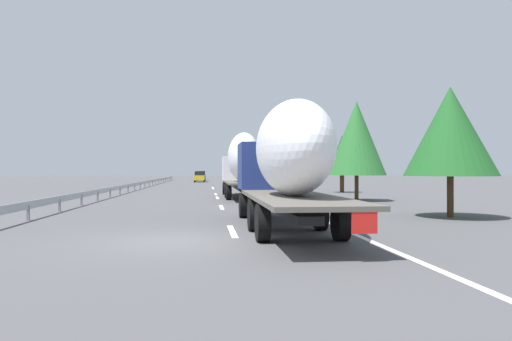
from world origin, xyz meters
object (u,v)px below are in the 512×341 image
object	(u,v)px
truck_lead	(242,162)
car_blue_sedan	(201,176)
truck_trailing	(286,160)
road_sign	(256,169)
car_yellow_coupe	(199,177)

from	to	relation	value
truck_lead	car_blue_sedan	size ratio (longest dim) A/B	2.98
truck_trailing	car_blue_sedan	bearing A→B (deg)	2.64
truck_lead	road_sign	xyz separation A→B (m)	(19.72, -3.10, -0.38)
road_sign	car_blue_sedan	bearing A→B (deg)	10.14
truck_lead	car_yellow_coupe	size ratio (longest dim) A/B	3.20
truck_lead	road_sign	world-z (taller)	truck_lead
car_blue_sedan	road_sign	xyz separation A→B (m)	(-36.79, -6.58, 1.24)
truck_trailing	car_yellow_coupe	distance (m)	66.86
truck_trailing	car_blue_sedan	world-z (taller)	truck_trailing
car_yellow_coupe	road_sign	distance (m)	29.03
truck_lead	truck_trailing	world-z (taller)	truck_lead
car_yellow_coupe	car_blue_sedan	bearing A→B (deg)	-1.21
truck_lead	road_sign	distance (m)	19.97
truck_lead	car_yellow_coupe	distance (m)	48.10
car_blue_sedan	road_sign	bearing A→B (deg)	-169.86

